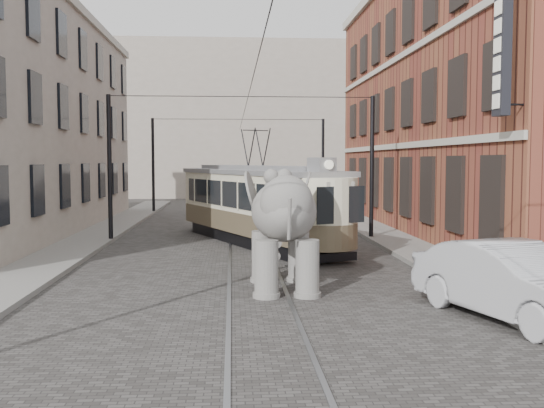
{
  "coord_description": "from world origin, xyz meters",
  "views": [
    {
      "loc": [
        -0.64,
        -19.66,
        3.33
      ],
      "look_at": [
        0.5,
        -2.05,
        2.1
      ],
      "focal_mm": 41.05,
      "sensor_mm": 36.0,
      "label": 1
    }
  ],
  "objects": [
    {
      "name": "sidewalk_left",
      "position": [
        -6.5,
        0.0,
        0.07
      ],
      "size": [
        2.0,
        60.0,
        0.15
      ],
      "primitive_type": "cube",
      "color": "slate",
      "rests_on": "ground"
    },
    {
      "name": "brick_building",
      "position": [
        11.0,
        9.0,
        6.0
      ],
      "size": [
        8.0,
        26.0,
        12.0
      ],
      "primitive_type": "cube",
      "color": "brown",
      "rests_on": "ground"
    },
    {
      "name": "parked_car",
      "position": [
        5.22,
        -7.2,
        0.81
      ],
      "size": [
        3.17,
        5.22,
        1.62
      ],
      "primitive_type": "imported",
      "rotation": [
        0.0,
        0.0,
        0.31
      ],
      "color": "#A9AAAE",
      "rests_on": "ground"
    },
    {
      "name": "elephant",
      "position": [
        0.69,
        -3.74,
        1.57
      ],
      "size": [
        2.82,
        5.12,
        3.13
      ],
      "primitive_type": null,
      "rotation": [
        0.0,
        0.0,
        0.0
      ],
      "color": "slate",
      "rests_on": "ground"
    },
    {
      "name": "tram",
      "position": [
        0.31,
        5.13,
        2.29
      ],
      "size": [
        6.63,
        11.57,
        4.58
      ],
      "primitive_type": null,
      "rotation": [
        0.0,
        0.0,
        0.39
      ],
      "color": "beige",
      "rests_on": "ground"
    },
    {
      "name": "catenary",
      "position": [
        -0.2,
        5.0,
        3.0
      ],
      "size": [
        11.0,
        30.2,
        6.0
      ],
      "primitive_type": null,
      "color": "black",
      "rests_on": "ground"
    },
    {
      "name": "ground",
      "position": [
        0.0,
        0.0,
        0.0
      ],
      "size": [
        120.0,
        120.0,
        0.0
      ],
      "primitive_type": "plane",
      "color": "#45423F"
    },
    {
      "name": "distant_block",
      "position": [
        0.0,
        40.0,
        7.0
      ],
      "size": [
        28.0,
        10.0,
        14.0
      ],
      "primitive_type": "cube",
      "color": "gray",
      "rests_on": "ground"
    },
    {
      "name": "sidewalk_right",
      "position": [
        6.0,
        0.0,
        0.07
      ],
      "size": [
        2.0,
        60.0,
        0.15
      ],
      "primitive_type": "cube",
      "color": "slate",
      "rests_on": "ground"
    },
    {
      "name": "tram_rails",
      "position": [
        0.0,
        0.0,
        0.01
      ],
      "size": [
        1.54,
        80.0,
        0.02
      ],
      "primitive_type": null,
      "color": "slate",
      "rests_on": "ground"
    },
    {
      "name": "stucco_building",
      "position": [
        -11.0,
        10.0,
        5.0
      ],
      "size": [
        7.0,
        24.0,
        10.0
      ],
      "primitive_type": "cube",
      "color": "gray",
      "rests_on": "ground"
    }
  ]
}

